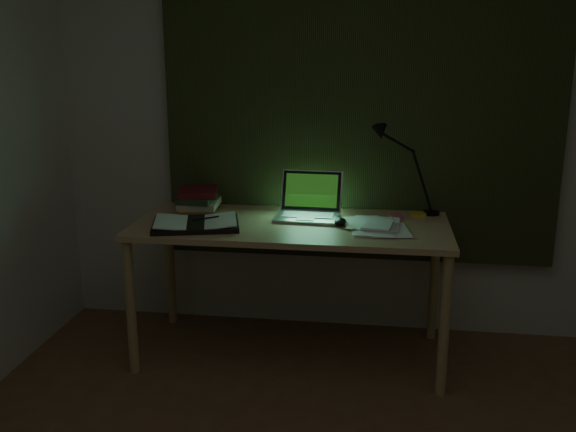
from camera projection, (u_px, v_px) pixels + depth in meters
The scene contains 11 objects.
wall_back at pixel (360, 119), 3.61m from camera, with size 3.50×0.00×2.50m, color silver.
curtain at pixel (361, 83), 3.52m from camera, with size 2.20×0.06×2.00m, color #272E17.
desk at pixel (291, 290), 3.45m from camera, with size 1.64×0.72×0.75m, color tan, non-canonical shape.
laptop at pixel (307, 197), 3.41m from camera, with size 0.34×0.38×0.24m, color #B5B5BA, non-canonical shape.
open_textbook at pixel (196, 223), 3.29m from camera, with size 0.43×0.31×0.04m, color white, non-canonical shape.
book_stack at pixel (198, 200), 3.58m from camera, with size 0.21×0.25×0.13m, color white, non-canonical shape.
loose_papers at pixel (368, 225), 3.29m from camera, with size 0.32×0.34×0.02m, color white, non-canonical shape.
mouse at pixel (340, 222), 3.32m from camera, with size 0.06×0.10×0.04m, color black.
sticky_yellow at pixel (418, 214), 3.51m from camera, with size 0.08×0.08×0.02m, color gold.
sticky_pink at pixel (396, 216), 3.47m from camera, with size 0.07×0.07×0.01m, color #DB5576.
desk_lamp at pixel (434, 171), 3.47m from camera, with size 0.32×0.25×0.48m, color black, non-canonical shape.
Camera 1 is at (0.11, -1.65, 1.65)m, focal length 40.00 mm.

